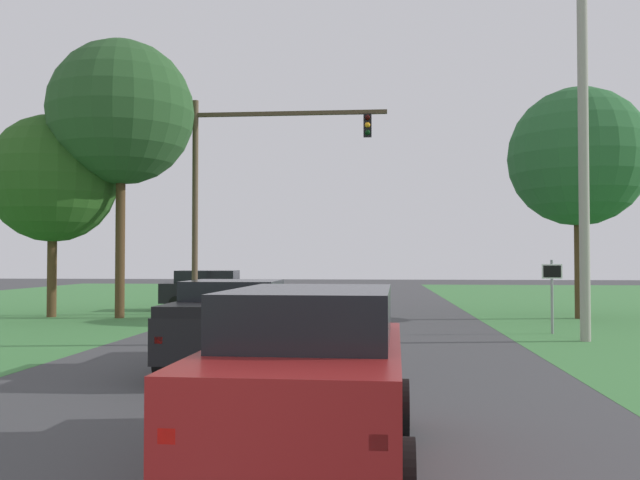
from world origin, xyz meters
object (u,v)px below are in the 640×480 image
Objects in this scene: red_suv_near at (310,372)px; oak_tree_right at (578,157)px; pickup_truck_lead at (235,323)px; extra_tree_1 at (121,113)px; utility_pole_right at (584,158)px; keep_moving_sign at (552,286)px; traffic_light at (242,173)px; extra_tree_2 at (53,179)px; crossing_suv_far at (211,289)px.

oak_tree_right is (8.29, 19.23, 5.10)m from red_suv_near.
pickup_truck_lead is 0.58× the size of oak_tree_right.
utility_pole_right is at bearing -21.66° from extra_tree_1.
utility_pole_right is (-1.94, -7.36, -1.10)m from oak_tree_right.
utility_pole_right reaches higher than keep_moving_sign.
oak_tree_right reaches higher than keep_moving_sign.
traffic_light reaches higher than extra_tree_2.
crossing_suv_far is at bearing 141.51° from utility_pole_right.
utility_pole_right is at bearing 61.85° from red_suv_near.
traffic_light is 1.11× the size of extra_tree_2.
extra_tree_2 reaches higher than pickup_truck_lead.
traffic_light is at bearing 13.61° from extra_tree_2.
crossing_suv_far is 0.41× the size of extra_tree_1.
utility_pole_right reaches higher than pickup_truck_lead.
pickup_truck_lead is at bearing 108.90° from red_suv_near.
extra_tree_2 is at bearing 123.22° from red_suv_near.
pickup_truck_lead is at bearing -50.46° from extra_tree_2.
red_suv_near is 22.18m from extra_tree_2.
red_suv_near is 0.60× the size of extra_tree_2.
extra_tree_1 reaches higher than traffic_light.
pickup_truck_lead is at bearing -79.07° from traffic_light.
keep_moving_sign is 0.51× the size of crossing_suv_far.
pickup_truck_lead is 16.35m from crossing_suv_far.
oak_tree_right is 0.87× the size of utility_pole_right.
crossing_suv_far is (-1.80, 2.25, -4.82)m from traffic_light.
red_suv_near is 23.13m from crossing_suv_far.
red_suv_near is at bearing -76.43° from traffic_light.
crossing_suv_far is at bearing 105.63° from pickup_truck_lead.
keep_moving_sign is at bearing -15.94° from extra_tree_1.
utility_pole_right is at bearing -19.11° from extra_tree_2.
utility_pole_right is (0.43, -1.85, 3.58)m from keep_moving_sign.
oak_tree_right is 7.69m from utility_pole_right.
extra_tree_1 is (-6.93, 11.59, 6.92)m from pickup_truck_lead.
traffic_light reaches higher than crossing_suv_far.
utility_pole_right is at bearing -38.49° from crossing_suv_far.
red_suv_near is at bearing -63.13° from extra_tree_1.
crossing_suv_far is 0.43× the size of utility_pole_right.
traffic_light is 13.78m from utility_pole_right.
keep_moving_sign is at bearing -30.02° from traffic_light.
oak_tree_right is 1.11× the size of extra_tree_2.
crossing_suv_far is at bearing 168.81° from oak_tree_right.
crossing_suv_far is at bearing 58.73° from extra_tree_1.
red_suv_near is 14.04m from utility_pole_right.
extra_tree_1 is at bearing 158.34° from utility_pole_right.
utility_pole_right is (8.55, 5.44, 4.07)m from pickup_truck_lead.
extra_tree_2 is (-18.27, 6.33, 0.36)m from utility_pole_right.
crossing_suv_far is at bearing 106.59° from red_suv_near.
oak_tree_right is at bearing 50.68° from pickup_truck_lead.
oak_tree_right is at bearing 75.26° from utility_pole_right.
pickup_truck_lead is 0.58× the size of traffic_light.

